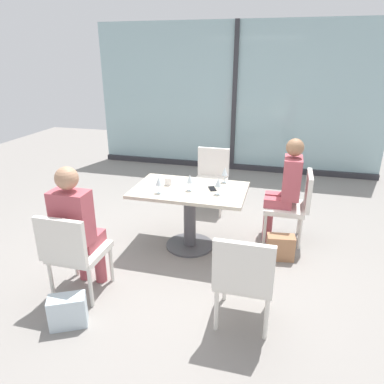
% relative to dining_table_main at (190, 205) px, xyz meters
% --- Properties ---
extents(ground_plane, '(12.00, 12.00, 0.00)m').
position_rel_dining_table_main_xyz_m(ground_plane, '(0.00, 0.00, -0.53)').
color(ground_plane, gray).
extents(window_wall_backdrop, '(5.37, 0.10, 2.70)m').
position_rel_dining_table_main_xyz_m(window_wall_backdrop, '(0.00, 3.20, 0.68)').
color(window_wall_backdrop, '#96B7BC').
rests_on(window_wall_backdrop, ground_plane).
extents(dining_table_main, '(1.26, 0.79, 0.73)m').
position_rel_dining_table_main_xyz_m(dining_table_main, '(0.00, 0.00, 0.00)').
color(dining_table_main, '#BCB29E').
rests_on(dining_table_main, ground_plane).
extents(chair_far_right, '(0.50, 0.46, 0.87)m').
position_rel_dining_table_main_xyz_m(chair_far_right, '(1.15, 0.46, -0.04)').
color(chair_far_right, silver).
rests_on(chair_far_right, ground_plane).
extents(chair_front_left, '(0.46, 0.50, 0.87)m').
position_rel_dining_table_main_xyz_m(chair_front_left, '(-0.77, -1.17, -0.04)').
color(chair_front_left, silver).
rests_on(chair_front_left, ground_plane).
extents(chair_near_window, '(0.46, 0.51, 0.87)m').
position_rel_dining_table_main_xyz_m(chair_near_window, '(0.00, 1.17, -0.04)').
color(chair_near_window, silver).
rests_on(chair_near_window, ground_plane).
extents(chair_front_right, '(0.46, 0.50, 0.87)m').
position_rel_dining_table_main_xyz_m(chair_front_right, '(0.77, -1.17, -0.04)').
color(chair_front_right, silver).
rests_on(chair_front_right, ground_plane).
extents(person_far_right, '(0.39, 0.34, 1.26)m').
position_rel_dining_table_main_xyz_m(person_far_right, '(1.04, 0.46, 0.17)').
color(person_far_right, '#B24C56').
rests_on(person_far_right, ground_plane).
extents(person_front_left, '(0.34, 0.39, 1.26)m').
position_rel_dining_table_main_xyz_m(person_front_left, '(-0.77, -1.06, 0.17)').
color(person_front_left, '#B24C56').
rests_on(person_front_left, ground_plane).
extents(wine_glass_0, '(0.07, 0.07, 0.18)m').
position_rel_dining_table_main_xyz_m(wine_glass_0, '(0.02, -0.06, 0.33)').
color(wine_glass_0, silver).
rests_on(wine_glass_0, dining_table_main).
extents(wine_glass_1, '(0.07, 0.07, 0.18)m').
position_rel_dining_table_main_xyz_m(wine_glass_1, '(0.34, 0.30, 0.33)').
color(wine_glass_1, silver).
rests_on(wine_glass_1, dining_table_main).
extents(wine_glass_2, '(0.07, 0.07, 0.18)m').
position_rel_dining_table_main_xyz_m(wine_glass_2, '(0.34, -0.09, 0.33)').
color(wine_glass_2, silver).
rests_on(wine_glass_2, dining_table_main).
extents(wine_glass_3, '(0.07, 0.07, 0.18)m').
position_rel_dining_table_main_xyz_m(wine_glass_3, '(-0.28, -0.22, 0.33)').
color(wine_glass_3, silver).
rests_on(wine_glass_3, dining_table_main).
extents(coffee_cup, '(0.08, 0.08, 0.09)m').
position_rel_dining_table_main_xyz_m(coffee_cup, '(-0.27, 0.05, 0.24)').
color(coffee_cup, white).
rests_on(coffee_cup, dining_table_main).
extents(cell_phone_on_table, '(0.12, 0.16, 0.01)m').
position_rel_dining_table_main_xyz_m(cell_phone_on_table, '(0.25, 0.05, 0.20)').
color(cell_phone_on_table, black).
rests_on(cell_phone_on_table, dining_table_main).
extents(handbag_0, '(0.32, 0.20, 0.28)m').
position_rel_dining_table_main_xyz_m(handbag_0, '(1.04, -0.01, -0.39)').
color(handbag_0, '#A3704C').
rests_on(handbag_0, ground_plane).
extents(handbag_1, '(0.34, 0.28, 0.28)m').
position_rel_dining_table_main_xyz_m(handbag_1, '(-0.63, -1.54, -0.39)').
color(handbag_1, silver).
rests_on(handbag_1, ground_plane).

